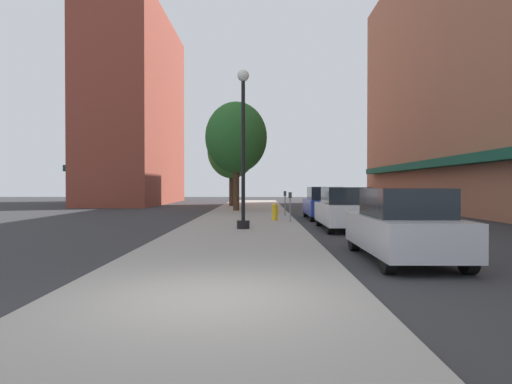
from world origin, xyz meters
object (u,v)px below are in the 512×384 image
(parking_meter_near, at_px, (290,203))
(lamppost, at_px, (243,146))
(tree_near, at_px, (232,151))
(tree_mid, at_px, (236,138))
(fire_hydrant, at_px, (275,212))
(car_silver, at_px, (403,226))
(parking_meter_far, at_px, (285,200))
(car_white, at_px, (344,209))
(car_blue, at_px, (324,203))

(parking_meter_near, bearing_deg, lamppost, -121.81)
(tree_near, height_order, tree_mid, tree_mid)
(fire_hydrant, xyz_separation_m, parking_meter_near, (0.64, -0.97, 0.43))
(car_silver, bearing_deg, lamppost, 122.35)
(parking_meter_far, height_order, car_silver, car_silver)
(fire_hydrant, distance_m, car_white, 4.24)
(parking_meter_far, distance_m, tree_near, 12.73)
(parking_meter_far, bearing_deg, parking_meter_near, -90.00)
(car_white, bearing_deg, fire_hydrant, 129.90)
(lamppost, height_order, car_white, lamppost)
(car_blue, bearing_deg, car_silver, -90.99)
(fire_hydrant, relative_size, car_blue, 0.18)
(parking_meter_near, distance_m, tree_near, 16.73)
(parking_meter_far, xyz_separation_m, car_silver, (1.95, -13.95, -0.14))
(lamppost, xyz_separation_m, parking_meter_near, (1.95, 3.14, -2.25))
(parking_meter_far, distance_m, car_silver, 14.09)
(parking_meter_near, bearing_deg, car_white, -50.62)
(lamppost, bearing_deg, parking_meter_near, 58.19)
(parking_meter_far, height_order, car_blue, car_blue)
(tree_near, distance_m, tree_mid, 6.66)
(fire_hydrant, bearing_deg, parking_meter_far, 78.95)
(car_silver, xyz_separation_m, car_white, (0.00, 7.31, 0.00))
(lamppost, xyz_separation_m, car_silver, (3.90, -6.55, -2.39))
(fire_hydrant, xyz_separation_m, car_white, (2.59, -3.34, 0.29))
(tree_near, bearing_deg, lamppost, -85.13)
(fire_hydrant, height_order, parking_meter_near, parking_meter_near)
(tree_near, height_order, car_silver, tree_near)
(tree_near, bearing_deg, parking_meter_far, -73.00)
(parking_meter_far, bearing_deg, car_white, -73.63)
(parking_meter_far, distance_m, car_blue, 2.19)
(tree_near, bearing_deg, car_blue, -66.46)
(lamppost, distance_m, fire_hydrant, 5.08)
(car_white, height_order, car_blue, same)
(fire_hydrant, distance_m, parking_meter_near, 1.24)
(parking_meter_near, distance_m, car_white, 3.08)
(car_white, relative_size, car_blue, 1.00)
(parking_meter_near, xyz_separation_m, car_white, (1.95, -2.38, -0.14))
(parking_meter_near, bearing_deg, parking_meter_far, 90.00)
(parking_meter_near, bearing_deg, tree_near, 102.63)
(tree_near, xyz_separation_m, car_white, (5.53, -18.33, -3.66))
(parking_meter_near, relative_size, car_silver, 0.30)
(lamppost, bearing_deg, parking_meter_far, 75.26)
(lamppost, distance_m, tree_mid, 12.62)
(fire_hydrant, bearing_deg, tree_mid, 104.90)
(fire_hydrant, distance_m, car_silver, 10.97)
(tree_mid, height_order, car_blue, tree_mid)
(car_silver, bearing_deg, parking_meter_near, 102.96)
(tree_mid, xyz_separation_m, car_blue, (4.82, -6.07, -3.99))
(tree_mid, bearing_deg, tree_near, 96.09)
(lamppost, height_order, car_blue, lamppost)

